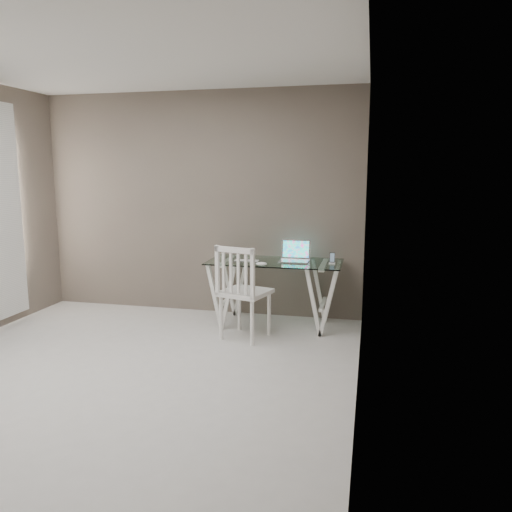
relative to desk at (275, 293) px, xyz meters
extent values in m
plane|color=beige|center=(-1.02, -1.85, -0.38)|extent=(4.50, 4.50, 0.00)
cube|color=white|center=(-1.02, -1.85, 2.32)|extent=(4.00, 4.50, 0.02)
cube|color=#62574D|center=(-1.02, 0.40, 0.97)|extent=(4.00, 0.02, 2.70)
cube|color=#62574D|center=(0.98, -1.85, 0.97)|extent=(0.02, 4.50, 2.70)
cube|color=silver|center=(0.00, 0.00, 0.36)|extent=(1.50, 0.70, 0.01)
cube|color=white|center=(-0.55, 0.00, -0.02)|extent=(0.24, 0.62, 0.72)
cube|color=white|center=(0.55, 0.00, -0.02)|extent=(0.24, 0.62, 0.72)
cube|color=white|center=(-0.22, -0.49, 0.11)|extent=(0.57, 0.57, 0.04)
cylinder|color=white|center=(-0.45, -0.62, -0.15)|extent=(0.04, 0.04, 0.47)
cylinder|color=white|center=(-0.09, -0.72, -0.15)|extent=(0.04, 0.04, 0.47)
cylinder|color=white|center=(-0.35, -0.26, -0.15)|extent=(0.04, 0.04, 0.47)
cylinder|color=white|center=(0.01, -0.37, -0.15)|extent=(0.04, 0.04, 0.47)
cube|color=white|center=(-0.28, -0.70, 0.36)|extent=(0.45, 0.16, 0.51)
cube|color=silver|center=(0.21, 0.02, 0.37)|extent=(0.33, 0.23, 0.01)
cube|color=#19D899|center=(0.21, 0.15, 0.48)|extent=(0.33, 0.05, 0.22)
cube|color=silver|center=(-0.31, -0.06, 0.37)|extent=(0.29, 0.12, 0.01)
ellipsoid|color=white|center=(-0.09, -0.29, 0.38)|extent=(0.12, 0.07, 0.04)
cube|color=white|center=(0.64, -0.01, 0.37)|extent=(0.07, 0.07, 0.02)
cube|color=black|center=(0.64, -0.01, 0.43)|extent=(0.06, 0.03, 0.11)
camera|label=1|loc=(1.03, -5.43, 1.37)|focal=35.00mm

